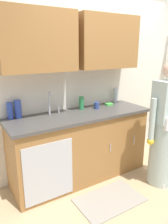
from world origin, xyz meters
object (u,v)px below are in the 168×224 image
(bottle_water_short, at_px, (116,95))
(sink, at_px, (57,118))
(sponge, at_px, (109,104))
(cup_by_sink, at_px, (97,105))
(bottle_cleaner_spray, at_px, (18,109))
(bottle_water_tall, at_px, (81,103))
(bottle_dish_liquid, at_px, (10,111))
(person_at_sink, at_px, (164,135))

(bottle_water_short, bearing_deg, sink, -168.62)
(bottle_water_short, distance_m, sponge, 0.24)
(sink, bearing_deg, cup_by_sink, 6.45)
(bottle_cleaner_spray, xyz_separation_m, cup_by_sink, (1.07, -0.15, -0.07))
(bottle_water_tall, bearing_deg, sponge, -2.45)
(bottle_dish_liquid, xyz_separation_m, cup_by_sink, (1.17, -0.16, -0.06))
(bottle_water_short, height_order, sponge, bottle_water_short)
(bottle_cleaner_spray, xyz_separation_m, bottle_water_tall, (0.87, -0.07, -0.02))
(bottle_cleaner_spray, height_order, bottle_water_tall, bottle_cleaner_spray)
(bottle_water_tall, height_order, cup_by_sink, bottle_water_tall)
(bottle_cleaner_spray, relative_size, sponge, 2.06)
(bottle_cleaner_spray, distance_m, sponge, 1.35)
(person_at_sink, bearing_deg, bottle_cleaner_spray, 149.86)
(bottle_cleaner_spray, bearing_deg, sink, -28.00)
(bottle_water_tall, relative_size, bottle_water_short, 0.79)
(bottle_water_short, bearing_deg, sponge, -155.58)
(sink, xyz_separation_m, bottle_water_short, (1.12, 0.23, 0.13))
(cup_by_sink, bearing_deg, sponge, 12.91)
(bottle_dish_liquid, xyz_separation_m, sponge, (1.44, -0.10, -0.09))
(sink, bearing_deg, sponge, 8.37)
(person_at_sink, distance_m, bottle_water_tall, 1.18)
(sponge, bearing_deg, person_at_sink, -73.04)
(bottle_cleaner_spray, relative_size, bottle_dish_liquid, 1.09)
(bottle_water_tall, relative_size, cup_by_sink, 1.92)
(bottle_dish_liquid, bearing_deg, cup_by_sink, -7.67)
(bottle_cleaner_spray, bearing_deg, bottle_dish_liquid, 174.72)
(bottle_dish_liquid, relative_size, bottle_water_short, 0.91)
(sink, relative_size, bottle_dish_liquid, 2.41)
(cup_by_sink, bearing_deg, sink, -173.55)
(sink, relative_size, sponge, 4.55)
(bottle_water_tall, xyz_separation_m, bottle_water_short, (0.67, 0.07, 0.02))
(bottle_cleaner_spray, relative_size, cup_by_sink, 2.39)
(bottle_water_short, height_order, cup_by_sink, bottle_water_short)
(person_at_sink, relative_size, bottle_cleaner_spray, 7.15)
(bottle_cleaner_spray, height_order, bottle_dish_liquid, bottle_cleaner_spray)
(bottle_cleaner_spray, distance_m, bottle_dish_liquid, 0.10)
(bottle_dish_liquid, height_order, cup_by_sink, bottle_dish_liquid)
(person_at_sink, relative_size, bottle_water_short, 7.08)
(sink, relative_size, bottle_cleaner_spray, 2.21)
(cup_by_sink, bearing_deg, bottle_cleaner_spray, 172.11)
(sink, relative_size, cup_by_sink, 5.28)
(bottle_dish_liquid, relative_size, bottle_water_tall, 1.14)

